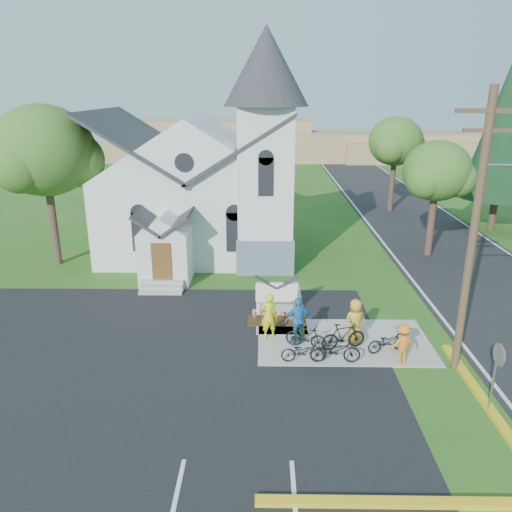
{
  "coord_description": "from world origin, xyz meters",
  "views": [
    {
      "loc": [
        -1.82,
        -17.85,
        9.82
      ],
      "look_at": [
        -2.16,
        5.0,
        2.19
      ],
      "focal_mm": 35.0,
      "sensor_mm": 36.0,
      "label": 1
    }
  ],
  "objects_px": {
    "bike_0": "(303,351)",
    "cyclist_1": "(297,319)",
    "cyclist_0": "(269,316)",
    "bike_4": "(388,341)",
    "stop_sign": "(497,364)",
    "bike_1": "(306,336)",
    "bike_3": "(343,336)",
    "cyclist_4": "(355,321)",
    "cyclist_2": "(298,320)",
    "cyclist_3": "(403,344)",
    "church_sign": "(277,293)",
    "bike_2": "(335,350)",
    "utility_pole": "(476,228)"
  },
  "relations": [
    {
      "from": "cyclist_1",
      "to": "bike_2",
      "type": "height_order",
      "value": "cyclist_1"
    },
    {
      "from": "bike_2",
      "to": "bike_4",
      "type": "height_order",
      "value": "bike_2"
    },
    {
      "from": "bike_3",
      "to": "cyclist_4",
      "type": "relative_size",
      "value": 0.97
    },
    {
      "from": "cyclist_0",
      "to": "bike_4",
      "type": "bearing_deg",
      "value": 144.79
    },
    {
      "from": "bike_1",
      "to": "bike_2",
      "type": "height_order",
      "value": "bike_1"
    },
    {
      "from": "cyclist_0",
      "to": "bike_4",
      "type": "distance_m",
      "value": 4.81
    },
    {
      "from": "bike_1",
      "to": "cyclist_3",
      "type": "distance_m",
      "value": 3.68
    },
    {
      "from": "church_sign",
      "to": "cyclist_2",
      "type": "bearing_deg",
      "value": -74.2
    },
    {
      "from": "bike_1",
      "to": "bike_4",
      "type": "xyz_separation_m",
      "value": [
        3.17,
        -0.27,
        -0.06
      ]
    },
    {
      "from": "stop_sign",
      "to": "bike_1",
      "type": "relative_size",
      "value": 1.49
    },
    {
      "from": "stop_sign",
      "to": "cyclist_4",
      "type": "relative_size",
      "value": 1.31
    },
    {
      "from": "church_sign",
      "to": "bike_2",
      "type": "xyz_separation_m",
      "value": [
        2.1,
        -4.4,
        -0.48
      ]
    },
    {
      "from": "stop_sign",
      "to": "bike_0",
      "type": "xyz_separation_m",
      "value": [
        -5.74,
        3.0,
        -1.3
      ]
    },
    {
      "from": "cyclist_1",
      "to": "cyclist_2",
      "type": "distance_m",
      "value": 0.39
    },
    {
      "from": "stop_sign",
      "to": "cyclist_3",
      "type": "distance_m",
      "value": 3.75
    },
    {
      "from": "bike_1",
      "to": "cyclist_2",
      "type": "bearing_deg",
      "value": 51.28
    },
    {
      "from": "bike_3",
      "to": "church_sign",
      "type": "bearing_deg",
      "value": 21.69
    },
    {
      "from": "bike_0",
      "to": "cyclist_4",
      "type": "xyz_separation_m",
      "value": [
        2.19,
        1.54,
        0.51
      ]
    },
    {
      "from": "stop_sign",
      "to": "bike_3",
      "type": "height_order",
      "value": "stop_sign"
    },
    {
      "from": "church_sign",
      "to": "cyclist_3",
      "type": "distance_m",
      "value": 6.37
    },
    {
      "from": "bike_0",
      "to": "cyclist_1",
      "type": "bearing_deg",
      "value": 2.75
    },
    {
      "from": "bike_3",
      "to": "bike_2",
      "type": "bearing_deg",
      "value": 140.73
    },
    {
      "from": "church_sign",
      "to": "utility_pole",
      "type": "relative_size",
      "value": 0.22
    },
    {
      "from": "cyclist_0",
      "to": "bike_3",
      "type": "distance_m",
      "value": 3.11
    },
    {
      "from": "cyclist_0",
      "to": "bike_3",
      "type": "relative_size",
      "value": 1.05
    },
    {
      "from": "stop_sign",
      "to": "cyclist_0",
      "type": "xyz_separation_m",
      "value": [
        -7.01,
        4.97,
        -0.76
      ]
    },
    {
      "from": "stop_sign",
      "to": "cyclist_2",
      "type": "bearing_deg",
      "value": 142.07
    },
    {
      "from": "stop_sign",
      "to": "cyclist_0",
      "type": "height_order",
      "value": "stop_sign"
    },
    {
      "from": "church_sign",
      "to": "bike_4",
      "type": "bearing_deg",
      "value": -40.08
    },
    {
      "from": "cyclist_3",
      "to": "bike_3",
      "type": "bearing_deg",
      "value": -36.03
    },
    {
      "from": "bike_4",
      "to": "cyclist_4",
      "type": "bearing_deg",
      "value": 41.7
    },
    {
      "from": "stop_sign",
      "to": "cyclist_1",
      "type": "relative_size",
      "value": 1.43
    },
    {
      "from": "utility_pole",
      "to": "bike_1",
      "type": "height_order",
      "value": "utility_pole"
    },
    {
      "from": "cyclist_4",
      "to": "bike_4",
      "type": "height_order",
      "value": "cyclist_4"
    },
    {
      "from": "utility_pole",
      "to": "bike_2",
      "type": "distance_m",
      "value": 6.6
    },
    {
      "from": "utility_pole",
      "to": "bike_1",
      "type": "relative_size",
      "value": 6.0
    },
    {
      "from": "bike_1",
      "to": "cyclist_4",
      "type": "distance_m",
      "value": 2.09
    },
    {
      "from": "cyclist_3",
      "to": "bike_3",
      "type": "distance_m",
      "value": 2.3
    },
    {
      "from": "stop_sign",
      "to": "cyclist_0",
      "type": "distance_m",
      "value": 8.63
    },
    {
      "from": "bike_3",
      "to": "bike_4",
      "type": "distance_m",
      "value": 1.72
    },
    {
      "from": "utility_pole",
      "to": "bike_3",
      "type": "relative_size",
      "value": 5.43
    },
    {
      "from": "bike_2",
      "to": "cyclist_4",
      "type": "distance_m",
      "value": 1.88
    },
    {
      "from": "cyclist_2",
      "to": "cyclist_1",
      "type": "bearing_deg",
      "value": -102.39
    },
    {
      "from": "bike_3",
      "to": "utility_pole",
      "type": "bearing_deg",
      "value": -124.11
    },
    {
      "from": "utility_pole",
      "to": "bike_3",
      "type": "distance_m",
      "value": 6.39
    },
    {
      "from": "bike_2",
      "to": "bike_3",
      "type": "relative_size",
      "value": 1.03
    },
    {
      "from": "cyclist_1",
      "to": "cyclist_4",
      "type": "xyz_separation_m",
      "value": [
        2.29,
        -0.37,
        0.07
      ]
    },
    {
      "from": "church_sign",
      "to": "cyclist_3",
      "type": "height_order",
      "value": "church_sign"
    },
    {
      "from": "stop_sign",
      "to": "bike_1",
      "type": "distance_m",
      "value": 7.0
    },
    {
      "from": "cyclist_4",
      "to": "bike_4",
      "type": "xyz_separation_m",
      "value": [
        1.17,
        -0.72,
        -0.5
      ]
    }
  ]
}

